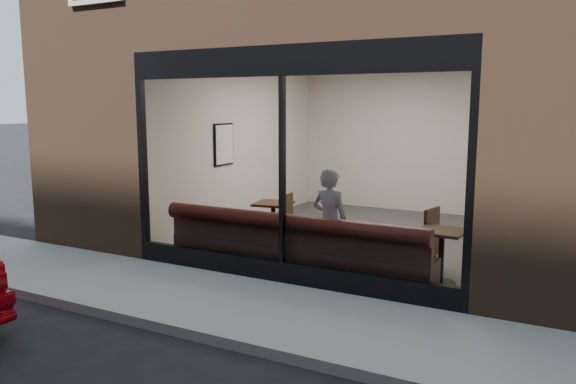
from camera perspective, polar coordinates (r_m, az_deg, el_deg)
The scene contains 21 objects.
ground at distance 6.25m, azimuth -9.88°, elevation -14.19°, with size 120.00×120.00×0.00m, color black.
sidewalk_near at distance 7.00m, azimuth -4.76°, elevation -11.44°, with size 40.00×2.00×0.01m, color gray.
kerb_near at distance 6.19m, azimuth -10.19°, elevation -13.83°, with size 40.00×0.10×0.12m, color gray.
host_building_pier_left at distance 14.52m, azimuth -2.35°, elevation 5.61°, with size 2.50×12.00×3.20m, color brown.
host_building_backfill at distance 15.93m, azimuth 15.09°, elevation 5.61°, with size 5.00×6.00×3.20m, color brown.
cafe_floor at distance 10.44m, azimuth 7.23°, elevation -4.54°, with size 6.00×6.00×0.00m, color #2D2D30.
cafe_ceiling at distance 10.18m, azimuth 7.59°, elevation 13.09°, with size 6.00×6.00×0.00m, color white.
cafe_wall_back at distance 13.02m, azimuth 12.07°, elevation 5.04°, with size 5.00×5.00×0.00m, color silver.
cafe_wall_left at distance 11.30m, azimuth -4.53°, elevation 4.65°, with size 6.00×6.00×0.00m, color silver.
cafe_wall_right at distance 9.60m, azimuth 21.46°, elevation 3.30°, with size 6.00×6.00×0.00m, color silver.
storefront_kick at distance 7.81m, azimuth -0.57°, elevation -8.11°, with size 5.00×0.10×0.30m, color black.
storefront_header at distance 7.49m, azimuth -0.60°, elevation 13.23°, with size 5.00×0.10×0.40m, color black.
storefront_mullion at distance 7.52m, azimuth -0.58°, elevation 2.14°, with size 0.06×0.10×2.50m, color black.
storefront_glass at distance 7.49m, azimuth -0.69°, elevation 2.12°, with size 4.80×4.80×0.00m, color white.
banquette at distance 8.13m, azimuth 0.79°, elevation -6.88°, with size 4.00×0.55×0.45m, color #3B1715.
person at distance 7.99m, azimuth 4.28°, elevation -3.09°, with size 0.57×0.37×1.56m, color #ABB6DF.
cafe_table_left at distance 9.67m, azimuth -1.51°, elevation -1.19°, with size 0.60×0.60×0.04m, color black.
cafe_table_right at distance 7.87m, azimuth 15.38°, elevation -3.87°, with size 0.61×0.61×0.04m, color black.
cafe_chair_left at distance 9.60m, azimuth -1.15°, elevation -4.32°, with size 0.42×0.42×0.04m, color black.
cafe_chair_right at distance 8.62m, azimuth 13.13°, elevation -6.09°, with size 0.44×0.44×0.04m, color black.
wall_poster at distance 10.66m, azimuth -6.48°, elevation 4.83°, with size 0.02×0.55×0.73m, color white.
Camera 1 is at (3.57, -4.50, 2.44)m, focal length 35.00 mm.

